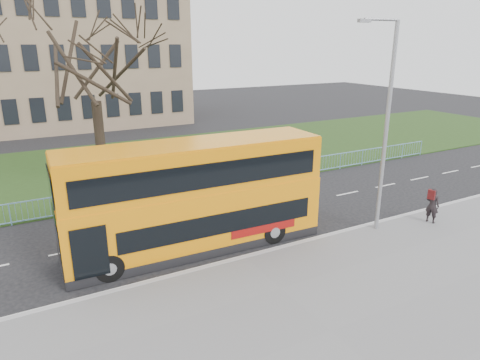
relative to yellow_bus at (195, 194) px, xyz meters
name	(u,v)px	position (x,y,z in m)	size (l,w,h in m)	color
ground	(227,244)	(1.21, -0.39, -2.37)	(120.00, 120.00, 0.00)	black
pavement	(331,333)	(1.21, -7.14, -2.31)	(80.00, 10.50, 0.12)	slate
kerb	(244,258)	(1.21, -1.94, -2.30)	(80.00, 0.20, 0.14)	#9C9C9F
grass_verge	(135,164)	(1.21, 13.91, -2.33)	(80.00, 15.40, 0.08)	#223814
guard_railing	(173,188)	(1.21, 6.21, -1.82)	(40.00, 0.12, 1.10)	#7EB8E1
bare_tree	(94,83)	(-1.79, 9.61, 3.71)	(8.41, 8.41, 12.01)	black
civic_building	(25,56)	(-3.79, 34.61, 4.63)	(30.00, 15.00, 14.00)	#816A52
yellow_bus	(195,194)	(0.00, 0.00, 0.00)	(10.62, 2.84, 4.42)	orange
pedestrian	(432,205)	(10.61, -3.09, -1.41)	(0.61, 0.40, 1.68)	black
street_lamp	(385,121)	(7.73, -2.37, 2.67)	(1.90, 0.45, 8.99)	gray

